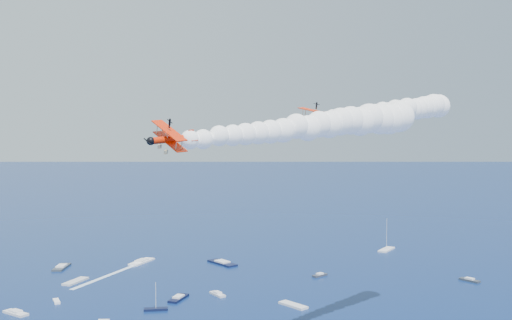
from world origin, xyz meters
name	(u,v)px	position (x,y,z in m)	size (l,w,h in m)	color
biplane_lead	(317,118)	(16.36, 25.00, 57.52)	(7.91, 8.87, 5.34)	#FF2C05
biplane_trail	(171,139)	(-21.41, 3.64, 53.68)	(7.81, 8.76, 5.28)	red
smoke_trail_lead	(388,111)	(41.24, 33.84, 59.50)	(50.31, 21.88, 10.17)	white
smoke_trail_trail	(307,127)	(4.58, 8.31, 55.66)	(52.28, 14.48, 10.17)	white
spectator_boats	(152,285)	(4.97, 119.95, 0.35)	(233.48, 179.52, 0.70)	white
boat_wakes	(242,309)	(23.20, 81.44, 0.03)	(80.22, 148.71, 0.04)	white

